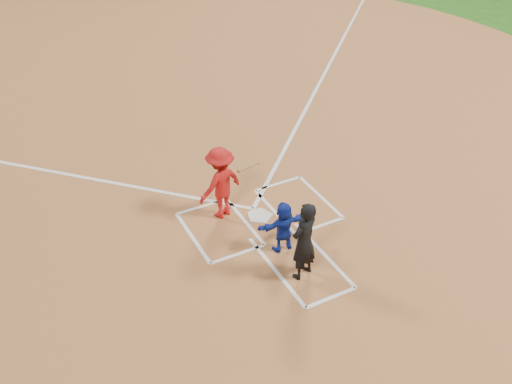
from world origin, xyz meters
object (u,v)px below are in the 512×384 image
catcher (283,227)px  umpire (304,241)px  home_plate (260,216)px  batter_at_plate (221,183)px

catcher → umpire: bearing=87.9°
home_plate → batter_at_plate: (-0.70, 0.45, 0.82)m
umpire → batter_at_plate: size_ratio=1.00×
umpire → home_plate: bearing=-114.3°
umpire → catcher: bearing=-113.9°
batter_at_plate → umpire: bearing=-77.4°
home_plate → batter_at_plate: 1.17m
home_plate → batter_at_plate: batter_at_plate is taller
home_plate → umpire: size_ratio=0.36×
home_plate → umpire: (-0.15, -2.02, 0.83)m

